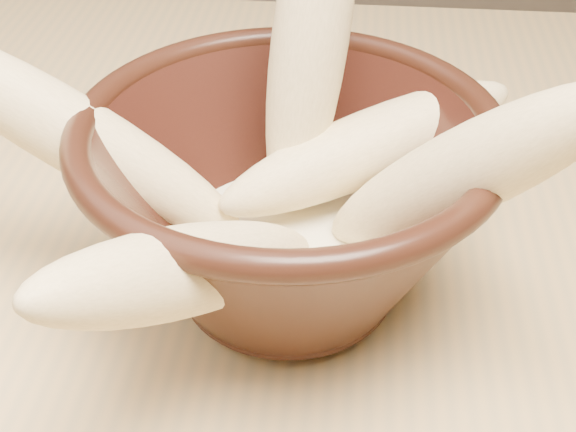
# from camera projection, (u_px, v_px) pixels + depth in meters

# --- Properties ---
(table) EXTENTS (1.20, 0.80, 0.75)m
(table) POSITION_uv_depth(u_px,v_px,m) (19.00, 327.00, 0.56)
(table) COLOR tan
(table) RESTS_ON ground
(bowl) EXTENTS (0.22, 0.22, 0.12)m
(bowl) POSITION_uv_depth(u_px,v_px,m) (288.00, 201.00, 0.43)
(bowl) COLOR black
(bowl) RESTS_ON table
(milk_puddle) EXTENTS (0.13, 0.13, 0.02)m
(milk_puddle) POSITION_uv_depth(u_px,v_px,m) (288.00, 244.00, 0.45)
(milk_puddle) COLOR #F5ECC5
(milk_puddle) RESTS_ON bowl
(banana_upright) EXTENTS (0.07, 0.11, 0.20)m
(banana_upright) POSITION_uv_depth(u_px,v_px,m) (310.00, 37.00, 0.42)
(banana_upright) COLOR tan
(banana_upright) RESTS_ON bowl
(banana_left) EXTENTS (0.19, 0.04, 0.15)m
(banana_left) POSITION_uv_depth(u_px,v_px,m) (76.00, 135.00, 0.42)
(banana_left) COLOR tan
(banana_left) RESTS_ON bowl
(banana_right) EXTENTS (0.16, 0.11, 0.16)m
(banana_right) POSITION_uv_depth(u_px,v_px,m) (459.00, 174.00, 0.38)
(banana_right) COLOR tan
(banana_right) RESTS_ON bowl
(banana_across) EXTENTS (0.18, 0.13, 0.07)m
(banana_across) POSITION_uv_depth(u_px,v_px,m) (369.00, 147.00, 0.45)
(banana_across) COLOR tan
(banana_across) RESTS_ON bowl
(banana_front) EXTENTS (0.13, 0.18, 0.12)m
(banana_front) POSITION_uv_depth(u_px,v_px,m) (192.00, 269.00, 0.36)
(banana_front) COLOR tan
(banana_front) RESTS_ON bowl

